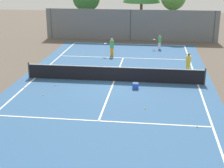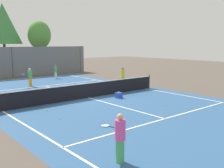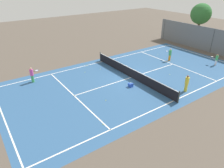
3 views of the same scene
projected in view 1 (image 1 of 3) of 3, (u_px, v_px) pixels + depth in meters
The scene contains 17 objects.
ground_plane at pixel (114, 81), 22.92m from camera, with size 80.00×80.00×0.00m, color brown.
court_surface at pixel (114, 81), 22.92m from camera, with size 13.00×25.00×0.01m.
tennis_net at pixel (114, 74), 22.76m from camera, with size 11.90×0.10×1.10m.
perimeter_fence at pixel (130, 25), 35.57m from camera, with size 18.00×0.12×3.20m.
player_0 at pixel (188, 64), 24.09m from camera, with size 0.33×0.33×1.56m.
player_2 at pixel (112, 47), 29.32m from camera, with size 0.91×0.40×1.54m.
player_3 at pixel (159, 42), 31.94m from camera, with size 0.87×0.49×1.33m.
ball_crate at pixel (135, 86), 21.43m from camera, with size 0.37×0.38×0.43m.
tennis_ball_0 at pixel (43, 95), 20.33m from camera, with size 0.07×0.07×0.07m, color #CCE533.
tennis_ball_1 at pixel (24, 88), 21.56m from camera, with size 0.07×0.07×0.07m, color #CCE533.
tennis_ball_2 at pixel (55, 85), 22.00m from camera, with size 0.07×0.07×0.07m, color #CCE533.
tennis_ball_3 at pixel (197, 127), 16.23m from camera, with size 0.07×0.07×0.07m, color #CCE533.
tennis_ball_4 at pixel (86, 53), 30.29m from camera, with size 0.07×0.07×0.07m, color #CCE533.
tennis_ball_5 at pixel (145, 108), 18.34m from camera, with size 0.07×0.07×0.07m, color #CCE533.
tennis_ball_6 at pixel (58, 78), 23.55m from camera, with size 0.07×0.07×0.07m, color #CCE533.
tennis_ball_7 at pixel (66, 76), 23.93m from camera, with size 0.07×0.07×0.07m, color #CCE533.
tennis_ball_8 at pixel (144, 67), 26.22m from camera, with size 0.07×0.07×0.07m, color #CCE533.
Camera 1 is at (2.61, -21.63, 7.13)m, focal length 54.86 mm.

